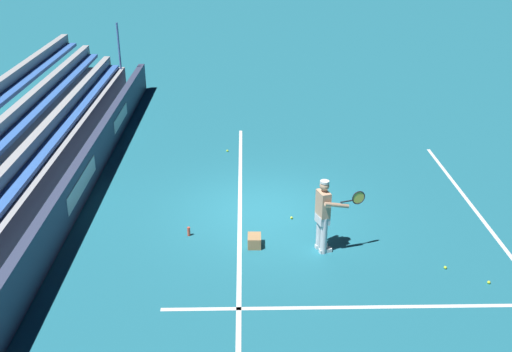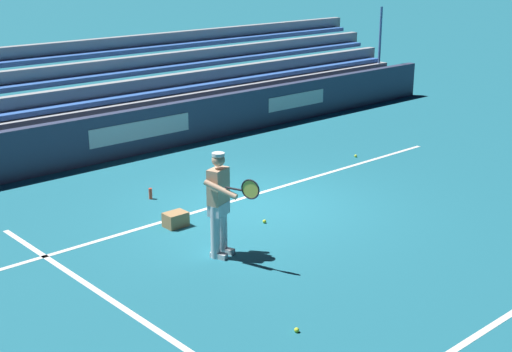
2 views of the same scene
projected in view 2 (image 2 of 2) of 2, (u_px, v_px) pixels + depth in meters
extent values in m
plane|color=#1E6B7F|center=(255.00, 206.00, 13.71)|extent=(160.00, 160.00, 0.00)
cube|color=white|center=(238.00, 199.00, 14.06)|extent=(12.00, 0.10, 0.01)
cube|color=#384260|center=(124.00, 134.00, 16.84)|extent=(22.59, 0.24, 1.10)
cube|color=silver|center=(141.00, 130.00, 17.00)|extent=(2.80, 0.01, 0.44)
cube|color=silver|center=(297.00, 100.00, 20.37)|extent=(2.20, 0.01, 0.40)
cube|color=#9EA3A8|center=(85.00, 121.00, 18.11)|extent=(21.46, 2.40, 1.10)
cube|color=blue|center=(100.00, 102.00, 17.36)|extent=(21.04, 0.40, 0.12)
cube|color=#9EA3A8|center=(94.00, 94.00, 17.51)|extent=(21.46, 0.24, 0.45)
cube|color=blue|center=(82.00, 79.00, 17.79)|extent=(21.04, 0.40, 0.12)
cube|color=#9EA3A8|center=(76.00, 72.00, 17.94)|extent=(21.46, 0.24, 0.45)
cube|color=blue|center=(65.00, 58.00, 18.22)|extent=(21.04, 0.40, 0.12)
cube|color=#9EA3A8|center=(60.00, 51.00, 18.37)|extent=(21.46, 0.24, 0.45)
cylinder|color=#4C70B2|center=(379.00, 52.00, 23.71)|extent=(0.08, 0.08, 2.95)
cylinder|color=silver|center=(223.00, 227.00, 11.46)|extent=(0.15, 0.15, 0.88)
cylinder|color=silver|center=(215.00, 232.00, 11.28)|extent=(0.15, 0.15, 0.88)
cube|color=white|center=(226.00, 251.00, 11.55)|extent=(0.19, 0.30, 0.09)
cube|color=white|center=(219.00, 255.00, 11.37)|extent=(0.19, 0.30, 0.09)
cube|color=silver|center=(219.00, 208.00, 11.26)|extent=(0.39, 0.32, 0.20)
cube|color=tan|center=(218.00, 186.00, 11.15)|extent=(0.41, 0.31, 0.58)
sphere|color=tan|center=(218.00, 160.00, 11.01)|extent=(0.21, 0.21, 0.21)
cylinder|color=white|center=(218.00, 154.00, 10.99)|extent=(0.20, 0.20, 0.05)
cylinder|color=tan|center=(226.00, 184.00, 11.36)|extent=(0.09, 0.09, 0.56)
cylinder|color=tan|center=(221.00, 190.00, 10.84)|extent=(0.27, 0.58, 0.24)
cylinder|color=black|center=(234.00, 189.00, 10.71)|extent=(0.13, 0.29, 0.03)
torus|color=black|center=(250.00, 189.00, 10.57)|extent=(0.12, 0.31, 0.31)
cylinder|color=#D6D14C|center=(250.00, 189.00, 10.57)|extent=(0.09, 0.26, 0.27)
cube|color=#A87F51|center=(176.00, 219.00, 12.66)|extent=(0.41, 0.31, 0.26)
sphere|color=#CCE533|center=(356.00, 156.00, 16.94)|extent=(0.07, 0.07, 0.07)
sphere|color=#CCE533|center=(297.00, 330.00, 9.16)|extent=(0.07, 0.07, 0.07)
sphere|color=#CCE533|center=(264.00, 221.00, 12.84)|extent=(0.07, 0.07, 0.07)
cylinder|color=#EA4C33|center=(150.00, 194.00, 14.06)|extent=(0.07, 0.07, 0.22)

